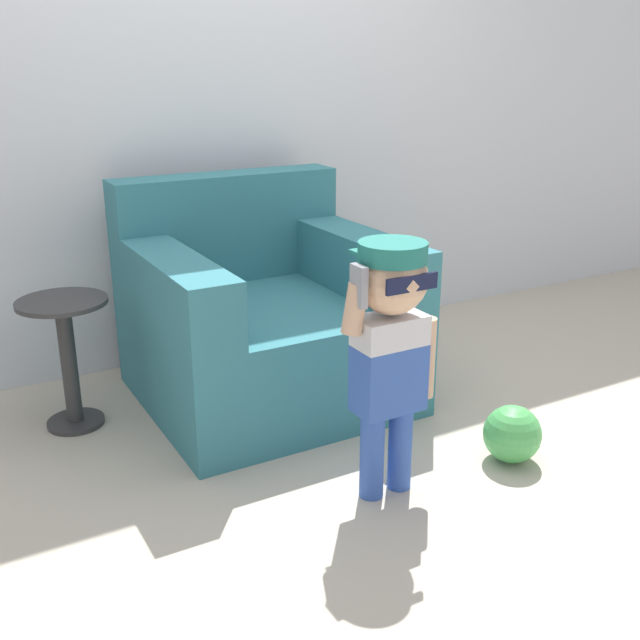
{
  "coord_description": "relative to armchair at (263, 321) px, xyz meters",
  "views": [
    {
      "loc": [
        -1.33,
        -2.56,
        1.41
      ],
      "look_at": [
        -0.04,
        -0.27,
        0.49
      ],
      "focal_mm": 42.0,
      "sensor_mm": 36.0,
      "label": 1
    }
  ],
  "objects": [
    {
      "name": "ground_plane",
      "position": [
        0.05,
        -0.22,
        -0.34
      ],
      "size": [
        10.0,
        10.0,
        0.0
      ],
      "primitive_type": "plane",
      "color": "#BCB29E"
    },
    {
      "name": "wall_back",
      "position": [
        0.05,
        0.62,
        0.96
      ],
      "size": [
        10.0,
        0.05,
        2.6
      ],
      "color": "silver",
      "rests_on": "ground_plane"
    },
    {
      "name": "armchair",
      "position": [
        0.0,
        0.0,
        0.0
      ],
      "size": [
        1.04,
        1.01,
        0.93
      ],
      "color": "teal",
      "rests_on": "ground_plane"
    },
    {
      "name": "person_child",
      "position": [
        0.02,
        -0.93,
        0.25
      ],
      "size": [
        0.36,
        0.27,
        0.88
      ],
      "color": "#3356AD",
      "rests_on": "ground_plane"
    },
    {
      "name": "side_table",
      "position": [
        -0.8,
        0.1,
        -0.02
      ],
      "size": [
        0.35,
        0.35,
        0.53
      ],
      "color": "#333333",
      "rests_on": "ground_plane"
    },
    {
      "name": "toy_ball",
      "position": [
        0.54,
        -0.99,
        -0.23
      ],
      "size": [
        0.21,
        0.21,
        0.21
      ],
      "color": "#4CB256",
      "rests_on": "ground_plane"
    }
  ]
}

